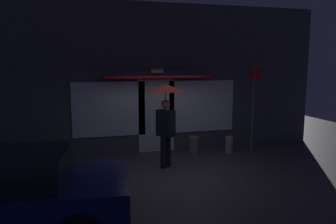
# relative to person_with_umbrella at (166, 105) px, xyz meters

# --- Properties ---
(ground_plane) EXTENTS (18.00, 18.00, 0.00)m
(ground_plane) POSITION_rel_person_with_umbrella_xyz_m (0.13, -0.60, -1.62)
(ground_plane) COLOR #423F44
(building_facade) EXTENTS (10.52, 1.00, 4.43)m
(building_facade) POSITION_rel_person_with_umbrella_xyz_m (0.13, 1.74, 0.57)
(building_facade) COLOR #4C4C56
(building_facade) RESTS_ON ground
(person_with_umbrella) EXTENTS (1.04, 1.04, 2.15)m
(person_with_umbrella) POSITION_rel_person_with_umbrella_xyz_m (0.00, 0.00, 0.00)
(person_with_umbrella) COLOR black
(person_with_umbrella) RESTS_ON ground
(street_sign_post) EXTENTS (0.40, 0.07, 2.62)m
(street_sign_post) POSITION_rel_person_with_umbrella_xyz_m (2.95, 0.85, -0.15)
(street_sign_post) COLOR #595B60
(street_sign_post) RESTS_ON ground
(sidewalk_bollard) EXTENTS (0.30, 0.30, 0.50)m
(sidewalk_bollard) POSITION_rel_person_with_umbrella_xyz_m (1.16, 1.09, -1.37)
(sidewalk_bollard) COLOR slate
(sidewalk_bollard) RESTS_ON ground
(sidewalk_bollard_2) EXTENTS (0.22, 0.22, 0.48)m
(sidewalk_bollard_2) POSITION_rel_person_with_umbrella_xyz_m (2.21, 0.87, -1.38)
(sidewalk_bollard_2) COLOR #B2A899
(sidewalk_bollard_2) RESTS_ON ground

